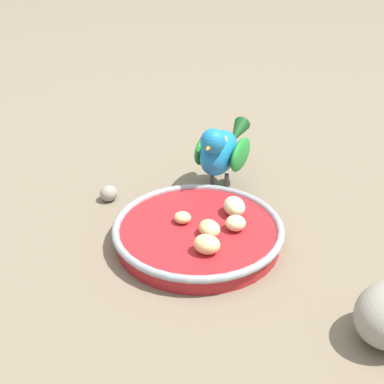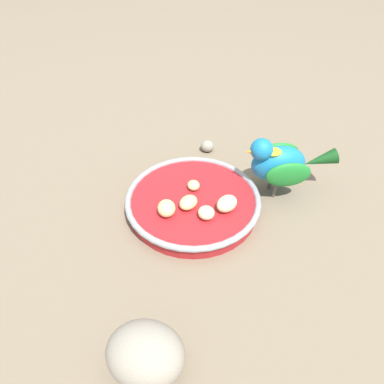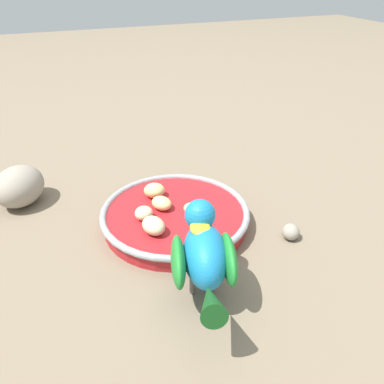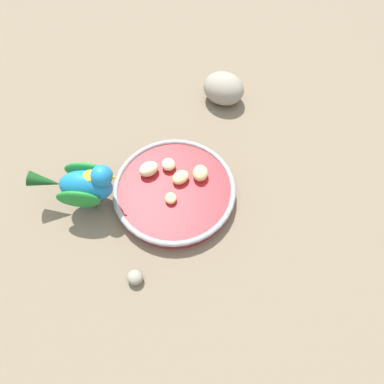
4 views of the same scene
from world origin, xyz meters
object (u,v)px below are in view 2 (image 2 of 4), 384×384
(apple_piece_4, at_px, (194,185))
(parrot, at_px, (281,163))
(apple_piece_2, at_px, (206,213))
(apple_piece_0, at_px, (167,209))
(feeding_bowl, at_px, (193,202))
(pebble_0, at_px, (207,146))
(apple_piece_1, at_px, (188,202))
(apple_piece_3, at_px, (227,204))
(rock_large, at_px, (146,354))

(apple_piece_4, bearing_deg, parrot, 163.68)
(apple_piece_2, height_order, parrot, parrot)
(apple_piece_0, bearing_deg, feeding_bowl, -160.56)
(pebble_0, bearing_deg, feeding_bowl, 56.58)
(apple_piece_1, relative_size, pebble_0, 1.24)
(apple_piece_3, xyz_separation_m, parrot, (-0.12, -0.03, 0.03))
(feeding_bowl, distance_m, pebble_0, 0.18)
(apple_piece_2, relative_size, apple_piece_4, 1.15)
(apple_piece_2, distance_m, apple_piece_3, 0.04)
(parrot, bearing_deg, apple_piece_3, 29.47)
(apple_piece_2, distance_m, pebble_0, 0.23)
(apple_piece_4, bearing_deg, apple_piece_0, 32.69)
(feeding_bowl, relative_size, apple_piece_4, 9.82)
(rock_large, height_order, pebble_0, rock_large)
(apple_piece_4, distance_m, pebble_0, 0.16)
(apple_piece_4, xyz_separation_m, pebble_0, (-0.09, -0.13, -0.02))
(apple_piece_1, relative_size, rock_large, 0.38)
(apple_piece_2, bearing_deg, parrot, -169.22)
(apple_piece_1, height_order, pebble_0, apple_piece_1)
(apple_piece_2, height_order, pebble_0, apple_piece_2)
(apple_piece_1, relative_size, apple_piece_4, 1.44)
(apple_piece_0, relative_size, apple_piece_2, 1.26)
(feeding_bowl, xyz_separation_m, apple_piece_4, (-0.01, -0.02, 0.02))
(apple_piece_0, distance_m, parrot, 0.22)
(apple_piece_3, height_order, apple_piece_4, apple_piece_3)
(parrot, height_order, rock_large, parrot)
(apple_piece_0, distance_m, apple_piece_3, 0.10)
(feeding_bowl, relative_size, apple_piece_2, 8.53)
(parrot, distance_m, pebble_0, 0.19)
(apple_piece_4, bearing_deg, apple_piece_1, 54.97)
(apple_piece_3, relative_size, pebble_0, 1.39)
(apple_piece_1, relative_size, apple_piece_2, 1.26)
(apple_piece_1, height_order, apple_piece_3, apple_piece_3)
(apple_piece_0, distance_m, rock_large, 0.23)
(feeding_bowl, height_order, apple_piece_2, apple_piece_2)
(apple_piece_2, xyz_separation_m, rock_large, (0.16, 0.18, -0.00))
(feeding_bowl, xyz_separation_m, apple_piece_3, (-0.04, 0.05, 0.02))
(apple_piece_1, height_order, apple_piece_2, same)
(feeding_bowl, bearing_deg, apple_piece_3, 130.76)
(rock_large, bearing_deg, apple_piece_2, -132.20)
(apple_piece_2, height_order, apple_piece_4, apple_piece_2)
(feeding_bowl, height_order, apple_piece_0, apple_piece_0)
(pebble_0, bearing_deg, apple_piece_0, 47.79)
(feeding_bowl, distance_m, rock_large, 0.28)
(apple_piece_0, xyz_separation_m, apple_piece_2, (-0.06, 0.03, -0.00))
(apple_piece_4, relative_size, parrot, 0.14)
(apple_piece_1, height_order, rock_large, rock_large)
(pebble_0, bearing_deg, apple_piece_4, 55.33)
(feeding_bowl, xyz_separation_m, pebble_0, (-0.10, -0.15, -0.00))
(apple_piece_3, xyz_separation_m, pebble_0, (-0.06, -0.20, -0.03))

